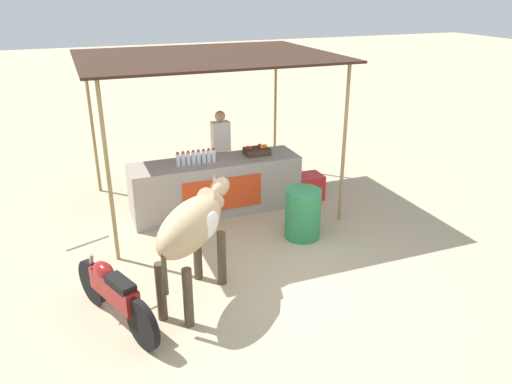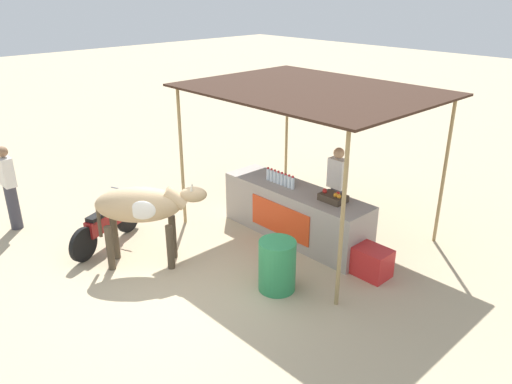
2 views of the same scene
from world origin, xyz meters
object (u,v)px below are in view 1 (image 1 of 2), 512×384
Objects in this scene: water_barrel at (303,214)px; vendor_behind_counter at (221,152)px; stall_counter at (216,186)px; fruit_crate at (257,151)px; motorcycle_parked at (114,292)px; cow at (193,227)px; cooler_box at (306,187)px.

vendor_behind_counter is at bearing 106.33° from water_barrel.
stall_counter is at bearing 123.94° from water_barrel.
motorcycle_parked is (-2.90, -2.73, -0.60)m from fruit_crate.
fruit_crate is 3.17m from cow.
water_barrel is at bearing -73.67° from vendor_behind_counter.
cow reaches higher than cooler_box.
vendor_behind_counter is 2.75× the size of cooler_box.
vendor_behind_counter reaches higher than fruit_crate.
vendor_behind_counter reaches higher than water_barrel.
vendor_behind_counter is at bearing 54.67° from motorcycle_parked.
water_barrel is (0.66, -2.24, -0.44)m from vendor_behind_counter.
stall_counter is 1.79m from water_barrel.
stall_counter is 1.78m from cooler_box.
vendor_behind_counter is 4.23m from motorcycle_parked.
vendor_behind_counter reaches higher than cow.
motorcycle_parked reaches higher than water_barrel.
vendor_behind_counter is at bearing 123.37° from fruit_crate.
stall_counter is 2.79m from cow.
fruit_crate reaches higher than water_barrel.
fruit_crate is at bearing -56.63° from vendor_behind_counter.
vendor_behind_counter is 0.97× the size of motorcycle_parked.
stall_counter is 1.87× the size of cow.
fruit_crate is 0.54× the size of water_barrel.
water_barrel is at bearing -56.06° from stall_counter.
fruit_crate is 0.26× the size of motorcycle_parked.
stall_counter is 3.66× the size of water_barrel.
stall_counter is at bearing -114.53° from vendor_behind_counter.
cow is at bearing -139.10° from cooler_box.
water_barrel reaches higher than cooler_box.
cow is at bearing -152.97° from water_barrel.
fruit_crate is 0.86m from vendor_behind_counter.
cooler_box is 0.37× the size of cow.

